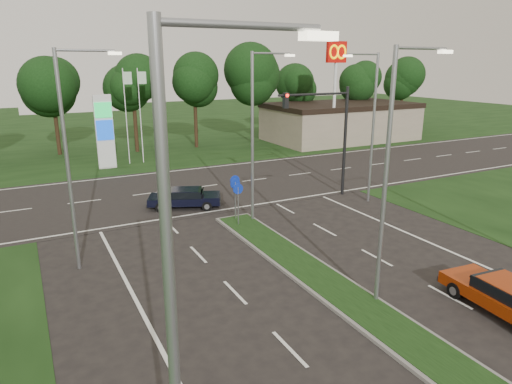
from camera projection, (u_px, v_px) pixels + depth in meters
name	position (u px, v px, depth m)	size (l,w,h in m)	color
verge_far	(109.00, 131.00, 58.24)	(160.00, 50.00, 0.02)	black
cross_road	(191.00, 188.00, 31.74)	(160.00, 12.00, 0.02)	black
median_kerb	(399.00, 334.00, 14.63)	(2.00, 26.00, 0.12)	slate
commercial_building	(340.00, 122.00, 51.14)	(16.00, 9.00, 4.00)	gray
streetlight_median_near	(391.00, 166.00, 15.40)	(2.53, 0.22, 9.00)	gray
streetlight_median_far	(256.00, 129.00, 23.95)	(2.53, 0.22, 9.00)	gray
streetlight_left_near	(186.00, 322.00, 6.18)	(2.53, 0.22, 9.00)	gray
streetlight_left_far	(71.00, 150.00, 18.14)	(2.53, 0.22, 9.00)	gray
streetlight_right_far	(371.00, 121.00, 27.39)	(2.53, 0.22, 9.00)	gray
traffic_signal	(329.00, 125.00, 28.50)	(5.10, 0.42, 7.00)	black
median_signs	(236.00, 191.00, 24.77)	(1.16, 1.76, 2.38)	gray
gas_pylon	(107.00, 130.00, 36.93)	(5.80, 1.26, 8.00)	silver
mcdonalds_sign	(336.00, 67.00, 44.29)	(2.20, 0.47, 10.40)	silver
treeline_far	(133.00, 80.00, 43.53)	(6.00, 6.00, 9.90)	black
red_sedan	(505.00, 296.00, 15.84)	(2.15, 4.51, 1.20)	#902A07
navy_sedan	(185.00, 198.00, 27.38)	(4.56, 3.25, 1.16)	black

